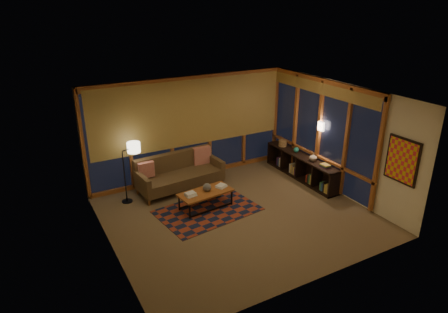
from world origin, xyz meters
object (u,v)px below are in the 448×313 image
coffee_table (206,200)px  floor_lamp (125,174)px  sofa (180,173)px  bookshelf (301,167)px

coffee_table → floor_lamp: bearing=136.1°
sofa → coffee_table: (0.12, -1.17, -0.23)m
sofa → floor_lamp: size_ratio=1.51×
coffee_table → bookshelf: (2.95, 0.24, 0.12)m
sofa → floor_lamp: bearing=175.6°
sofa → bookshelf: 3.21m
floor_lamp → sofa: bearing=-21.1°
floor_lamp → bookshelf: 4.57m
coffee_table → sofa: bearing=89.7°
coffee_table → bookshelf: bookshelf is taller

